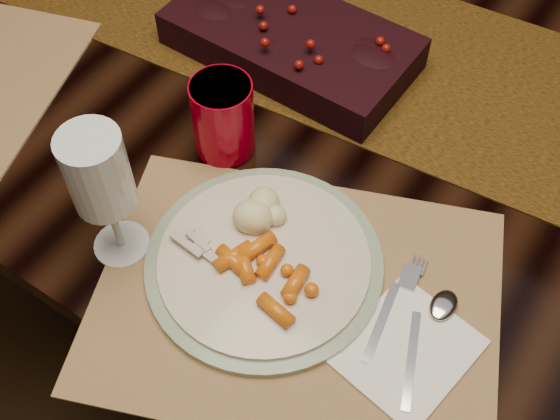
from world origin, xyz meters
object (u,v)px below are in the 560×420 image
Objects in this scene: napkin at (407,350)px; centerpiece at (291,36)px; wine_glass at (106,198)px; dinner_plate at (264,262)px; red_cup at (223,117)px; turkey_shreds at (197,248)px; mashed_potatoes at (263,211)px; dining_table at (369,252)px; placemat_main at (296,299)px; baby_carrots at (269,270)px.

centerpiece is at bearing 147.91° from napkin.
dinner_plate is at bearing 23.59° from wine_glass.
turkey_shreds is at bearing -64.03° from red_cup.
mashed_potatoes is at bearing 63.46° from turkey_shreds.
wine_glass is (-0.14, -0.12, 0.06)m from mashed_potatoes.
dinner_plate is at bearing -40.14° from red_cup.
wine_glass is (-0.19, -0.39, 0.48)m from dining_table.
placemat_main is 1.64× the size of dinner_plate.
mashed_potatoes is (-0.05, 0.06, 0.01)m from baby_carrots.
baby_carrots is 0.59× the size of wine_glass.
turkey_shreds reaches higher than dinner_plate.
baby_carrots is (0.20, -0.36, -0.01)m from centerpiece.
wine_glass is at bearing -138.27° from mashed_potatoes.
red_cup is (-0.12, 0.09, 0.02)m from mashed_potatoes.
napkin is (0.19, 0.01, -0.02)m from baby_carrots.
mashed_potatoes is (0.15, -0.29, -0.00)m from centerpiece.
red_cup reaches higher than dinner_plate.
placemat_main is at bearing -165.36° from napkin.
baby_carrots is 0.21m from wine_glass.
baby_carrots is (0.02, -0.01, 0.02)m from dinner_plate.
centerpiece is 0.39m from turkey_shreds.
napkin is (0.19, -0.32, 0.38)m from dining_table.
turkey_shreds is at bearing -154.40° from dinner_plate.
dining_table is 0.50m from mashed_potatoes.
napkin is 0.39m from red_cup.
baby_carrots is 1.69× the size of turkey_shreds.
placemat_main is 0.06m from dinner_plate.
dining_table is 0.52m from baby_carrots.
mashed_potatoes is 0.67× the size of red_cup.
dinner_plate reaches higher than napkin.
baby_carrots is at bearing 17.85° from wine_glass.
baby_carrots reaches higher than turkey_shreds.
wine_glass is (-0.37, -0.07, 0.10)m from napkin.
red_cup reaches higher than napkin.
dining_table is 23.27× the size of mashed_potatoes.
baby_carrots is at bearing -38.88° from dinner_plate.
napkin is (0.20, -0.00, -0.01)m from dinner_plate.
mashed_potatoes reaches higher than baby_carrots.
turkey_shreds is 0.19m from red_cup.
mashed_potatoes is at bearing -62.78° from centerpiece.
red_cup is 0.21m from wine_glass.
placemat_main is 0.27m from red_cup.
wine_glass is (-0.23, -0.06, 0.10)m from placemat_main.
napkin is at bearing 3.42° from baby_carrots.
mashed_potatoes reaches higher than placemat_main.
turkey_shreds is 0.35× the size of wine_glass.
napkin is 0.73× the size of wine_glass.
turkey_shreds is 0.48× the size of napkin.
mashed_potatoes is at bearing 125.34° from dinner_plate.
turkey_shreds is (-0.04, -0.08, -0.01)m from mashed_potatoes.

